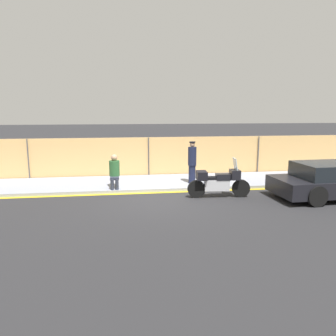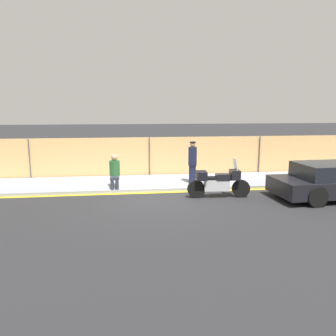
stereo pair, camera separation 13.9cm
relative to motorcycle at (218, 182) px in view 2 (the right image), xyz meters
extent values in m
plane|color=#262628|center=(-2.16, 0.07, -0.56)|extent=(120.00, 120.00, 0.00)
cube|color=#8E93A3|center=(-2.16, 2.44, -0.50)|extent=(39.20, 2.81, 0.12)
cube|color=gold|center=(-2.16, 0.95, -0.56)|extent=(39.20, 0.18, 0.01)
cube|color=#E5B26B|center=(-2.16, 3.94, 0.36)|extent=(37.24, 0.08, 1.84)
cylinder|color=#4C4C51|center=(-7.44, 3.84, 0.36)|extent=(0.05, 0.05, 1.84)
cylinder|color=#4C4C51|center=(-2.16, 3.84, 0.36)|extent=(0.05, 0.05, 1.84)
cylinder|color=#4C4C51|center=(3.11, 3.84, 0.36)|extent=(0.05, 0.05, 1.84)
cylinder|color=black|center=(0.82, -0.06, -0.25)|extent=(0.64, 0.19, 0.63)
cylinder|color=black|center=(-0.78, 0.06, -0.25)|extent=(0.64, 0.19, 0.63)
cube|color=silver|center=(-0.06, 0.00, -0.11)|extent=(0.90, 0.35, 0.40)
cube|color=black|center=(0.17, -0.01, 0.18)|extent=(0.54, 0.35, 0.22)
cube|color=black|center=(-0.16, 0.01, 0.14)|extent=(0.62, 0.33, 0.10)
cube|color=black|center=(0.58, -0.05, 0.26)|extent=(0.36, 0.50, 0.34)
cube|color=silver|center=(0.58, -0.05, 0.64)|extent=(0.14, 0.43, 0.42)
cube|color=black|center=(-0.60, 0.05, 0.24)|extent=(0.40, 0.53, 0.30)
cylinder|color=#191E38|center=(-0.56, 1.87, -0.07)|extent=(0.28, 0.28, 0.74)
cylinder|color=#191E38|center=(-0.56, 1.87, 0.67)|extent=(0.34, 0.34, 0.74)
sphere|color=tan|center=(-0.56, 1.87, 1.15)|extent=(0.21, 0.21, 0.21)
cylinder|color=black|center=(-0.56, 1.87, 1.24)|extent=(0.24, 0.24, 0.05)
cylinder|color=#2D3342|center=(-3.77, 1.14, -0.24)|extent=(0.13, 0.13, 0.41)
cylinder|color=#2D3342|center=(-3.59, 1.14, -0.24)|extent=(0.13, 0.13, 0.41)
cube|color=#2D3342|center=(-3.68, 1.35, -0.03)|extent=(0.34, 0.41, 0.10)
cylinder|color=#2D6033|center=(-3.68, 1.56, 0.31)|extent=(0.40, 0.40, 0.58)
sphere|color=tan|center=(-3.68, 1.56, 0.72)|extent=(0.25, 0.25, 0.25)
cube|color=black|center=(4.01, -0.62, 0.44)|extent=(2.65, 1.73, 0.52)
cylinder|color=black|center=(2.75, 0.20, -0.22)|extent=(0.70, 0.25, 0.69)
cylinder|color=black|center=(2.83, -1.54, -0.22)|extent=(0.70, 0.25, 0.69)
camera|label=1|loc=(-3.36, -11.00, 2.54)|focal=35.00mm
camera|label=2|loc=(-3.22, -11.01, 2.54)|focal=35.00mm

